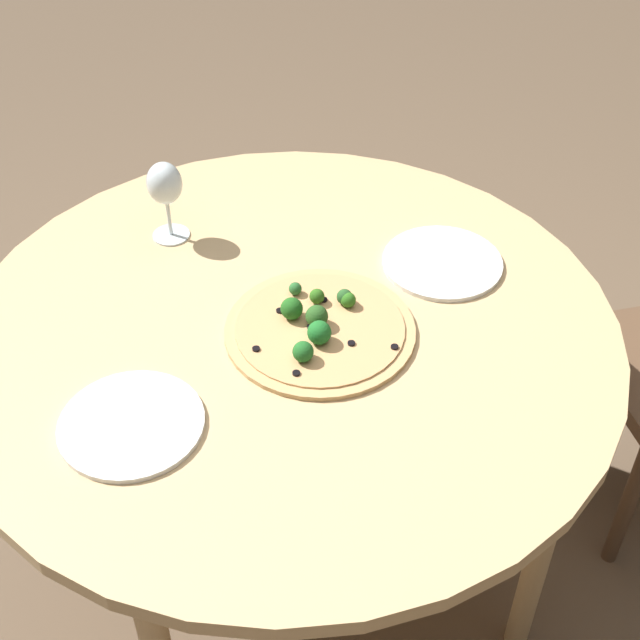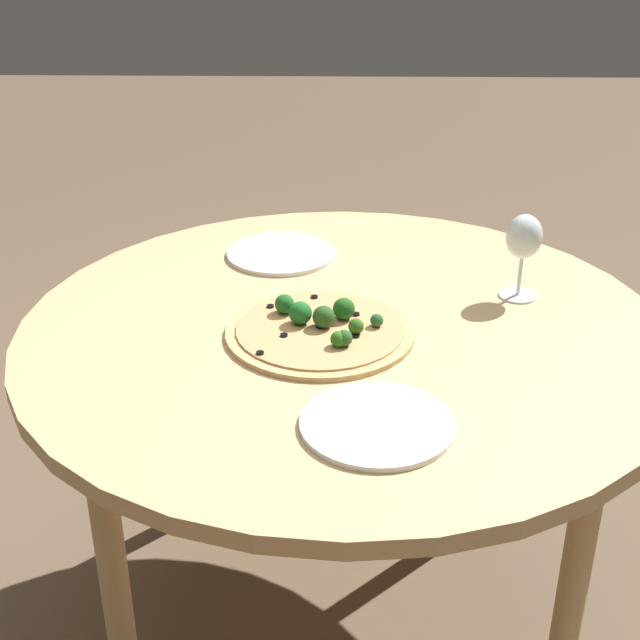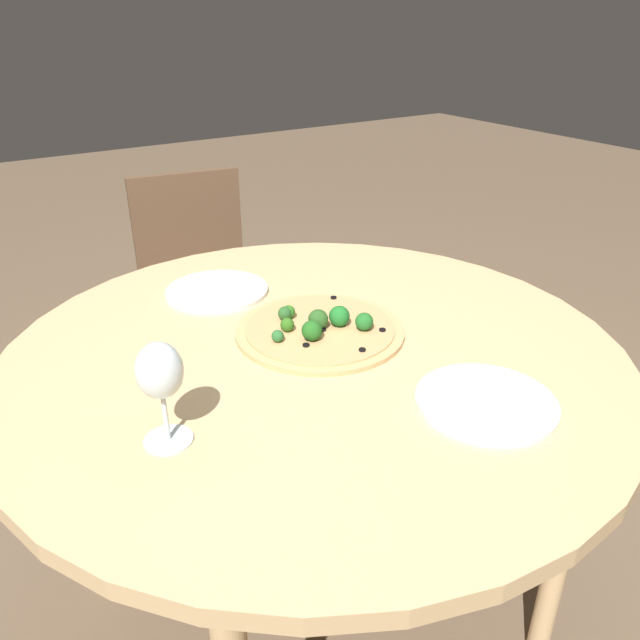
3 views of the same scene
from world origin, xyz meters
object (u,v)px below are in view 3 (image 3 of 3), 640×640
at_px(wine_glass, 160,374).
at_px(plate_far, 486,402).
at_px(plate_near, 217,291).
at_px(pizza, 320,328).
at_px(chair, 202,292).

height_order(wine_glass, plate_far, wine_glass).
bearing_deg(plate_near, pizza, 16.90).
bearing_deg(plate_far, wine_glass, -112.29).
xyz_separation_m(wine_glass, plate_near, (-0.48, 0.30, -0.12)).
bearing_deg(chair, pizza, -87.78).
bearing_deg(plate_near, wine_glass, -32.35).
bearing_deg(plate_far, pizza, -165.62).
height_order(wine_glass, plate_near, wine_glass).
bearing_deg(wine_glass, pizza, 113.40).
bearing_deg(pizza, chair, 173.25).
distance_m(chair, plate_far, 1.33).
bearing_deg(pizza, plate_near, -163.10).
height_order(chair, plate_far, chair).
relative_size(pizza, plate_near, 1.46).
relative_size(pizza, wine_glass, 2.02).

